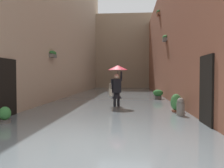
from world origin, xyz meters
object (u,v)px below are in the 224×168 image
Objects in this scene: person_wading at (117,79)px; potted_plant_near_right at (5,118)px; potted_plant_far_left at (158,95)px; potted_plant_near_left at (176,104)px; mooring_bollard at (181,110)px.

potted_plant_near_right is (3.08, 4.08, -1.11)m from person_wading.
potted_plant_near_left is (-0.12, 5.09, 0.04)m from potted_plant_far_left.
person_wading is 4.47m from potted_plant_far_left.
potted_plant_near_left is (-2.40, 1.38, -0.98)m from person_wading.
potted_plant_near_left reaches higher than potted_plant_far_left.
potted_plant_near_left is (-5.48, -2.70, 0.13)m from potted_plant_near_right.
potted_plant_near_left is at bearing -153.78° from potted_plant_near_right.
mooring_bollard is (0.01, 0.89, -0.07)m from potted_plant_near_left.
person_wading is 2.40× the size of potted_plant_near_left.
potted_plant_near_right is 5.75m from mooring_bollard.
potted_plant_far_left is 5.99m from mooring_bollard.
potted_plant_near_left is at bearing 150.03° from person_wading.
person_wading is at bearing -127.04° from potted_plant_near_right.
mooring_bollard reaches higher than potted_plant_far_left.
potted_plant_near_left reaches higher than mooring_bollard.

